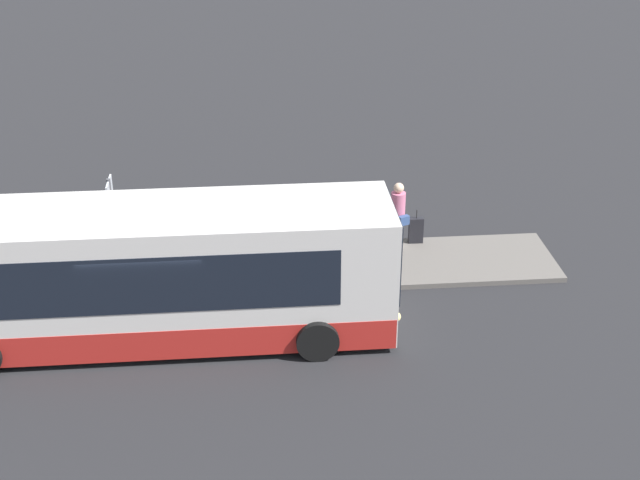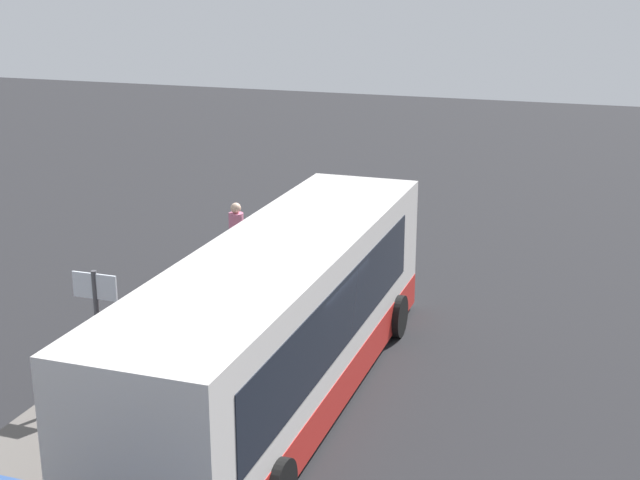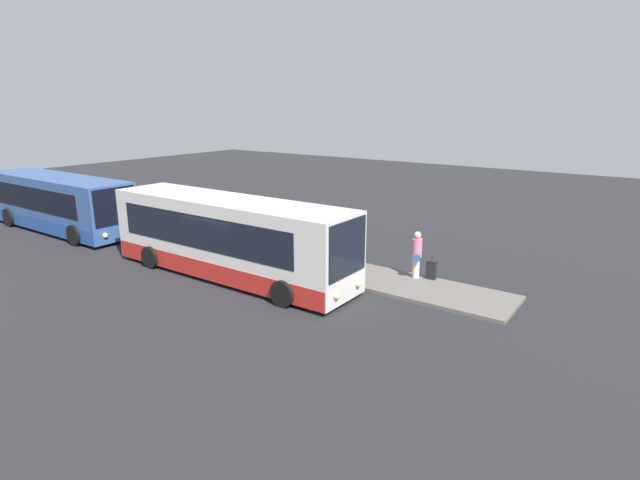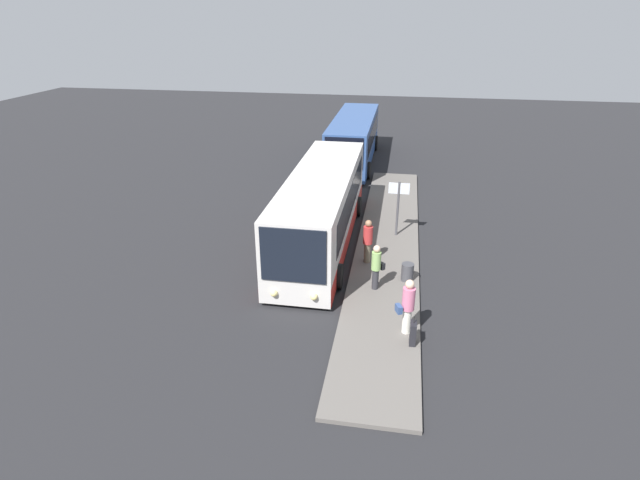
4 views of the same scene
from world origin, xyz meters
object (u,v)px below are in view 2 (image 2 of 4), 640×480
at_px(bus_lead, 281,327).
at_px(passenger_boarding, 237,234).
at_px(suitcase, 239,251).
at_px(trash_bin, 178,301).
at_px(passenger_with_bags, 237,271).
at_px(passenger_waiting, 218,301).
at_px(sign_post, 97,315).

relative_size(bus_lead, passenger_boarding, 6.05).
bearing_deg(suitcase, trash_bin, -177.07).
relative_size(passenger_with_bags, suitcase, 1.76).
height_order(bus_lead, trash_bin, bus_lead).
distance_m(bus_lead, suitcase, 7.82).
height_order(bus_lead, passenger_with_bags, bus_lead).
xyz_separation_m(passenger_waiting, passenger_with_bags, (1.96, 0.45, -0.04)).
relative_size(passenger_waiting, suitcase, 1.84).
relative_size(bus_lead, trash_bin, 16.74).
height_order(passenger_waiting, trash_bin, passenger_waiting).
distance_m(passenger_with_bags, sign_post, 4.81).
bearing_deg(passenger_boarding, suitcase, 176.93).
bearing_deg(suitcase, passenger_waiting, -160.71).
xyz_separation_m(sign_post, trash_bin, (3.95, 0.51, -1.24)).
xyz_separation_m(passenger_with_bags, suitcase, (3.00, 1.28, -0.56)).
xyz_separation_m(bus_lead, passenger_with_bags, (3.75, 2.54, -0.47)).
bearing_deg(trash_bin, passenger_with_bags, -54.36).
bearing_deg(sign_post, bus_lead, -72.47).
distance_m(bus_lead, passenger_boarding, 7.20).
bearing_deg(sign_post, passenger_waiting, -20.44).
bearing_deg(passenger_boarding, passenger_waiting, -4.33).
relative_size(bus_lead, passenger_waiting, 6.24).
height_order(passenger_with_bags, sign_post, sign_post).
distance_m(passenger_waiting, sign_post, 3.02).
xyz_separation_m(passenger_boarding, sign_post, (-7.19, -0.51, 0.59)).
bearing_deg(bus_lead, trash_bin, 50.72).
bearing_deg(passenger_waiting, trash_bin, -146.85).
bearing_deg(sign_post, suitcase, 5.21).
bearing_deg(bus_lead, sign_post, 107.53).
distance_m(passenger_waiting, suitcase, 5.29).
relative_size(passenger_waiting, passenger_with_bags, 1.05).
height_order(bus_lead, passenger_boarding, bus_lead).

